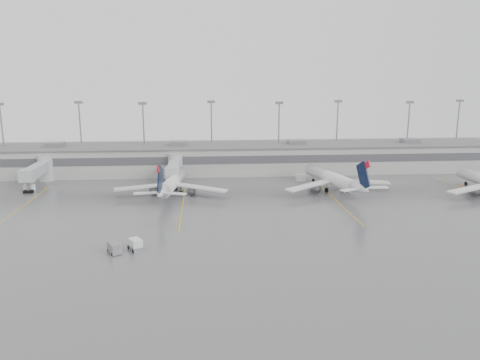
{
  "coord_description": "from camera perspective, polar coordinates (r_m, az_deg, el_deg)",
  "views": [
    {
      "loc": [
        -12.83,
        -78.57,
        27.87
      ],
      "look_at": [
        -4.57,
        24.0,
        5.0
      ],
      "focal_mm": 35.0,
      "sensor_mm": 36.0,
      "label": 1
    }
  ],
  "objects": [
    {
      "name": "gse_uld_a",
      "position": [
        127.51,
        -24.28,
        -0.85
      ],
      "size": [
        2.65,
        2.13,
        1.63
      ],
      "primitive_type": "cube",
      "rotation": [
        0.0,
        0.0,
        -0.29
      ],
      "color": "silver",
      "rests_on": "ground"
    },
    {
      "name": "stand_markings",
      "position": [
        107.05,
        2.44,
        -2.57
      ],
      "size": [
        105.25,
        40.0,
        0.01
      ],
      "color": "#C8A30B",
      "rests_on": "ground"
    },
    {
      "name": "baggage_tug",
      "position": [
        79.14,
        -12.6,
        -7.84
      ],
      "size": [
        3.0,
        3.44,
        1.89
      ],
      "rotation": [
        0.0,
        0.0,
        0.52
      ],
      "color": "silver",
      "rests_on": "ground"
    },
    {
      "name": "jet_mid_left",
      "position": [
        112.88,
        -8.24,
        -0.29
      ],
      "size": [
        26.96,
        30.42,
        9.87
      ],
      "rotation": [
        0.0,
        0.0,
        -0.14
      ],
      "color": "silver",
      "rests_on": "ground"
    },
    {
      "name": "cone_b",
      "position": [
        118.31,
        -4.52,
        -0.96
      ],
      "size": [
        0.44,
        0.44,
        0.7
      ],
      "primitive_type": "cone",
      "color": "orange",
      "rests_on": "ground"
    },
    {
      "name": "baggage_cart",
      "position": [
        78.49,
        -15.06,
        -8.0
      ],
      "size": [
        2.73,
        3.17,
        1.77
      ],
      "rotation": [
        0.0,
        0.0,
        0.52
      ],
      "color": "slate",
      "rests_on": "ground"
    },
    {
      "name": "gse_uld_c",
      "position": [
        128.32,
        7.41,
        0.28
      ],
      "size": [
        2.67,
        1.94,
        1.77
      ],
      "primitive_type": "cube",
      "rotation": [
        0.0,
        0.0,
        -0.11
      ],
      "color": "silver",
      "rests_on": "ground"
    },
    {
      "name": "terminal",
      "position": [
        139.18,
        0.75,
        2.73
      ],
      "size": [
        152.0,
        17.0,
        9.45
      ],
      "color": "#9C9B97",
      "rests_on": "ground"
    },
    {
      "name": "jet_bridge_right",
      "position": [
        126.81,
        -7.99,
        1.5
      ],
      "size": [
        4.0,
        17.2,
        7.0
      ],
      "color": "#A1A4A6",
      "rests_on": "ground"
    },
    {
      "name": "gse_uld_b",
      "position": [
        125.41,
        -7.63,
        -0.02
      ],
      "size": [
        2.43,
        1.64,
        1.7
      ],
      "primitive_type": "cube",
      "rotation": [
        0.0,
        0.0,
        0.02
      ],
      "color": "silver",
      "rests_on": "ground"
    },
    {
      "name": "cone_c",
      "position": [
        122.88,
        8.3,
        -0.56
      ],
      "size": [
        0.4,
        0.4,
        0.63
      ],
      "primitive_type": "cone",
      "color": "orange",
      "rests_on": "ground"
    },
    {
      "name": "light_masts",
      "position": [
        143.77,
        0.55,
        6.2
      ],
      "size": [
        142.4,
        8.0,
        20.6
      ],
      "color": "gray",
      "rests_on": "ground"
    },
    {
      "name": "jet_mid_right",
      "position": [
        117.56,
        11.36,
        0.16
      ],
      "size": [
        27.43,
        31.11,
        10.22
      ],
      "rotation": [
        0.0,
        0.0,
        0.23
      ],
      "color": "silver",
      "rests_on": "ground"
    },
    {
      "name": "cone_a",
      "position": [
        128.29,
        -22.67,
        -0.85
      ],
      "size": [
        0.42,
        0.42,
        0.67
      ],
      "primitive_type": "cone",
      "color": "orange",
      "rests_on": "ground"
    },
    {
      "name": "jet_bridge_left",
      "position": [
        133.58,
        -23.15,
        1.16
      ],
      "size": [
        4.0,
        17.2,
        7.0
      ],
      "color": "#A1A4A6",
      "rests_on": "ground"
    },
    {
      "name": "cone_d",
      "position": [
        134.22,
        25.5,
        -0.56
      ],
      "size": [
        0.39,
        0.39,
        0.62
      ],
      "primitive_type": "cone",
      "color": "orange",
      "rests_on": "ground"
    },
    {
      "name": "gse_loader",
      "position": [
        123.2,
        -8.98,
        -0.16
      ],
      "size": [
        2.49,
        3.74,
        2.24
      ],
      "primitive_type": "cube",
      "rotation": [
        0.0,
        0.0,
        0.07
      ],
      "color": "slate",
      "rests_on": "ground"
    },
    {
      "name": "ground",
      "position": [
        84.34,
        4.44,
        -6.8
      ],
      "size": [
        260.0,
        260.0,
        0.0
      ],
      "primitive_type": "plane",
      "color": "#565659",
      "rests_on": "ground"
    }
  ]
}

